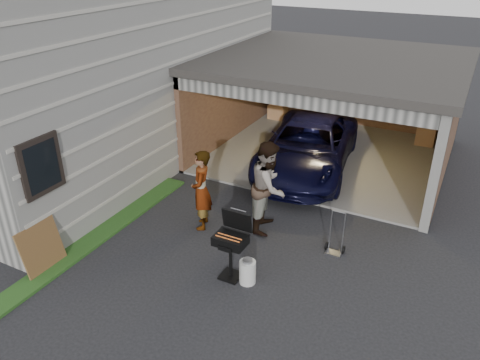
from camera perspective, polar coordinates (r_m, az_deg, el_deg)
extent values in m
plane|color=black|center=(9.28, -6.72, -10.71)|extent=(80.00, 80.00, 0.00)
cube|color=#474744|center=(14.63, -18.72, 14.20)|extent=(7.00, 11.00, 5.50)
cube|color=#193814|center=(9.96, -21.02, -9.42)|extent=(0.50, 8.00, 0.06)
cube|color=#605E59|center=(14.13, 10.58, 3.10)|extent=(6.50, 6.00, 0.06)
cube|color=#462C20|center=(16.38, 14.17, 10.97)|extent=(6.50, 0.15, 2.70)
cube|color=#462C20|center=(13.20, 24.31, 5.55)|extent=(0.15, 6.00, 2.70)
cube|color=#462C20|center=(14.81, -0.90, 10.12)|extent=(0.15, 6.00, 2.70)
cube|color=#2D2B28|center=(13.28, 11.60, 14.09)|extent=(6.80, 6.30, 0.20)
cube|color=#474744|center=(10.66, 6.82, 9.76)|extent=(6.50, 0.16, 0.36)
cube|color=silver|center=(11.74, 9.05, 11.73)|extent=(6.00, 2.40, 0.06)
cube|color=#474744|center=(10.46, 22.67, 0.52)|extent=(0.20, 0.18, 2.70)
cube|color=olive|center=(16.77, 4.63, 8.33)|extent=(0.60, 0.50, 0.50)
cube|color=olive|center=(16.62, 4.69, 9.89)|extent=(0.50, 0.45, 0.45)
cube|color=olive|center=(15.54, 21.73, 5.14)|extent=(0.55, 0.50, 0.60)
cube|color=#54371D|center=(15.84, 23.19, 8.51)|extent=(0.24, 0.43, 2.20)
imported|color=black|center=(12.79, 8.22, 3.81)|extent=(2.89, 5.09, 1.34)
imported|color=#A3B6CD|center=(10.05, -4.74, -1.24)|extent=(0.67, 0.78, 1.81)
imported|color=#4B311D|center=(9.95, 3.54, -0.80)|extent=(0.93, 1.11, 2.03)
cube|color=black|center=(9.02, -1.13, -11.58)|extent=(0.37, 0.37, 0.04)
cylinder|color=black|center=(8.78, -1.16, -9.65)|extent=(0.06, 0.06, 0.75)
cube|color=black|center=(8.54, -1.18, -7.34)|extent=(0.59, 0.41, 0.18)
cube|color=#59595B|center=(8.49, -1.19, -6.92)|extent=(0.54, 0.36, 0.01)
cube|color=black|center=(8.58, -0.37, -4.95)|extent=(0.59, 0.11, 0.41)
cylinder|color=silver|center=(8.77, 0.92, -11.15)|extent=(0.35, 0.35, 0.46)
cube|color=#54371D|center=(9.70, -23.04, -7.61)|extent=(0.25, 0.88, 0.97)
cube|color=slate|center=(9.78, 11.29, -8.72)|extent=(0.32, 0.20, 0.04)
cylinder|color=black|center=(9.87, 10.50, -7.86)|extent=(0.04, 0.16, 0.16)
cylinder|color=black|center=(9.80, 12.50, -8.33)|extent=(0.04, 0.16, 0.16)
cylinder|color=slate|center=(9.63, 10.95, -5.92)|extent=(0.03, 0.03, 0.93)
cylinder|color=slate|center=(9.59, 12.49, -6.27)|extent=(0.03, 0.03, 0.93)
cylinder|color=slate|center=(9.38, 11.97, -3.81)|extent=(0.27, 0.03, 0.03)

